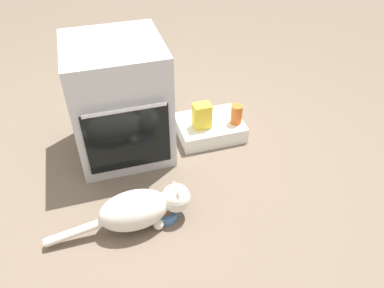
{
  "coord_description": "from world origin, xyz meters",
  "views": [
    {
      "loc": [
        -0.16,
        -1.62,
        1.69
      ],
      "look_at": [
        0.35,
        0.06,
        0.25
      ],
      "focal_mm": 35.08,
      "sensor_mm": 36.0,
      "label": 1
    }
  ],
  "objects_px": {
    "pantry_cabinet": "(210,128)",
    "food_bowl": "(166,214)",
    "oven": "(119,100)",
    "sauce_jar": "(236,114)",
    "cat": "(141,208)",
    "snack_bag": "(202,116)"
  },
  "relations": [
    {
      "from": "cat",
      "to": "sauce_jar",
      "type": "distance_m",
      "value": 1.0
    },
    {
      "from": "cat",
      "to": "food_bowl",
      "type": "bearing_deg",
      "value": -0.0
    },
    {
      "from": "cat",
      "to": "snack_bag",
      "type": "height_order",
      "value": "snack_bag"
    },
    {
      "from": "food_bowl",
      "to": "snack_bag",
      "type": "height_order",
      "value": "snack_bag"
    },
    {
      "from": "oven",
      "to": "pantry_cabinet",
      "type": "relative_size",
      "value": 1.69
    },
    {
      "from": "food_bowl",
      "to": "snack_bag",
      "type": "xyz_separation_m",
      "value": [
        0.41,
        0.63,
        0.18
      ]
    },
    {
      "from": "oven",
      "to": "pantry_cabinet",
      "type": "bearing_deg",
      "value": -2.82
    },
    {
      "from": "pantry_cabinet",
      "to": "cat",
      "type": "relative_size",
      "value": 0.57
    },
    {
      "from": "oven",
      "to": "cat",
      "type": "height_order",
      "value": "oven"
    },
    {
      "from": "snack_bag",
      "to": "cat",
      "type": "bearing_deg",
      "value": -131.1
    },
    {
      "from": "oven",
      "to": "sauce_jar",
      "type": "relative_size",
      "value": 5.54
    },
    {
      "from": "food_bowl",
      "to": "sauce_jar",
      "type": "bearing_deg",
      "value": 42.41
    },
    {
      "from": "snack_bag",
      "to": "sauce_jar",
      "type": "relative_size",
      "value": 1.29
    },
    {
      "from": "sauce_jar",
      "to": "food_bowl",
      "type": "bearing_deg",
      "value": -137.59
    },
    {
      "from": "pantry_cabinet",
      "to": "sauce_jar",
      "type": "distance_m",
      "value": 0.22
    },
    {
      "from": "oven",
      "to": "snack_bag",
      "type": "height_order",
      "value": "oven"
    },
    {
      "from": "cat",
      "to": "snack_bag",
      "type": "xyz_separation_m",
      "value": [
        0.55,
        0.63,
        0.08
      ]
    },
    {
      "from": "pantry_cabinet",
      "to": "food_bowl",
      "type": "bearing_deg",
      "value": -126.07
    },
    {
      "from": "sauce_jar",
      "to": "pantry_cabinet",
      "type": "bearing_deg",
      "value": 159.07
    },
    {
      "from": "snack_bag",
      "to": "sauce_jar",
      "type": "height_order",
      "value": "snack_bag"
    },
    {
      "from": "snack_bag",
      "to": "sauce_jar",
      "type": "bearing_deg",
      "value": -5.57
    },
    {
      "from": "oven",
      "to": "food_bowl",
      "type": "distance_m",
      "value": 0.79
    }
  ]
}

